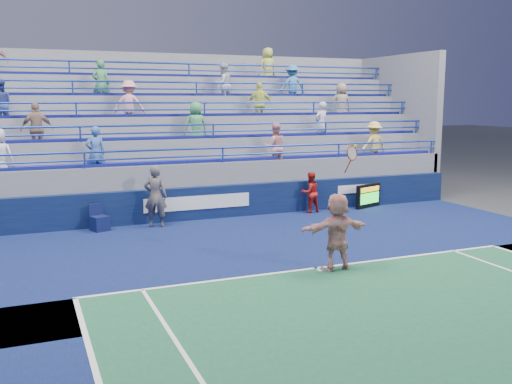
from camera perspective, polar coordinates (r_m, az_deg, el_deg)
name	(u,v)px	position (r m, az deg, el deg)	size (l,w,h in m)	color
ground	(316,269)	(13.65, 6.00, -7.66)	(120.00, 120.00, 0.00)	#333538
sponsor_wall	(225,201)	(19.34, -3.10, -0.93)	(18.00, 0.32, 1.10)	#0B133D
bleacher_stand	(194,161)	(22.76, -6.26, 3.09)	(18.00, 5.60, 6.13)	slate
serve_speed_board	(368,196)	(21.42, 11.16, -0.40)	(1.24, 0.56, 0.88)	black
judge_chair	(100,222)	(17.98, -15.37, -2.95)	(0.60, 0.62, 0.83)	#0D1440
tennis_player	(337,231)	(13.42, 8.11, -3.93)	(1.70, 0.56, 2.94)	white
line_judge	(155,196)	(18.02, -10.02, -0.43)	(0.71, 0.47, 1.96)	#15173B
ball_girl	(310,193)	(20.15, 5.44, -0.06)	(0.70, 0.55, 1.44)	#AB1913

